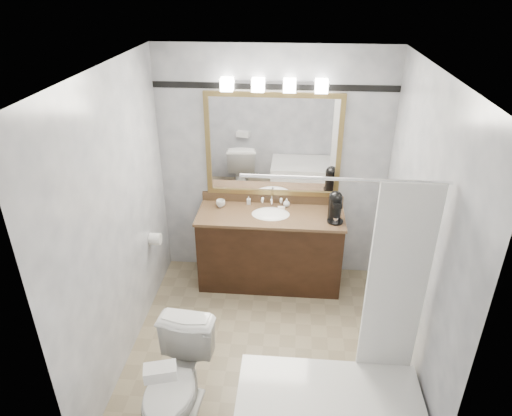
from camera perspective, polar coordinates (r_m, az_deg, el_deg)
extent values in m
cube|color=gray|center=(4.42, 0.88, -16.92)|extent=(2.40, 2.60, 0.01)
cube|color=white|center=(3.21, 1.21, 16.99)|extent=(2.40, 2.60, 0.01)
cube|color=silver|center=(4.83, 2.11, 5.06)|extent=(2.40, 0.01, 2.50)
cube|color=silver|center=(2.62, -1.08, -17.22)|extent=(2.40, 0.01, 2.50)
cube|color=silver|center=(3.91, -16.87, -1.85)|extent=(0.01, 2.60, 2.50)
cube|color=silver|center=(3.79, 19.56, -3.36)|extent=(0.01, 2.60, 2.50)
cube|color=black|center=(4.96, 1.76, -5.23)|extent=(1.50, 0.55, 0.82)
cube|color=olive|center=(4.74, 1.84, -0.91)|extent=(1.53, 0.58, 0.03)
cube|color=olive|center=(4.95, 2.03, 1.23)|extent=(1.53, 0.03, 0.10)
ellipsoid|color=white|center=(4.75, 1.83, -1.07)|extent=(0.44, 0.34, 0.14)
cube|color=olive|center=(4.56, 2.26, 13.97)|extent=(1.40, 0.04, 0.05)
cube|color=olive|center=(4.92, 2.04, 1.99)|extent=(1.40, 0.04, 0.05)
cube|color=olive|center=(4.79, -6.02, 7.96)|extent=(0.05, 0.04, 1.00)
cube|color=olive|center=(4.73, 10.40, 7.40)|extent=(0.05, 0.04, 1.00)
cube|color=white|center=(4.72, 2.15, 7.78)|extent=(1.30, 0.01, 1.00)
cube|color=silver|center=(4.53, 2.28, 15.48)|extent=(0.90, 0.05, 0.03)
cube|color=white|center=(4.53, -3.66, 15.19)|extent=(0.12, 0.12, 0.12)
cube|color=white|center=(4.49, 0.27, 15.15)|extent=(0.12, 0.12, 0.12)
cube|color=white|center=(4.48, 4.23, 15.04)|extent=(0.12, 0.12, 0.12)
cube|color=white|center=(4.48, 8.20, 14.86)|extent=(0.12, 0.12, 0.12)
cube|color=black|center=(4.56, 2.29, 14.93)|extent=(2.40, 0.01, 0.06)
cylinder|color=silver|center=(2.87, 11.00, 3.54)|extent=(1.30, 0.02, 0.02)
cube|color=white|center=(3.32, 17.13, -9.22)|extent=(0.40, 0.04, 1.55)
cylinder|color=white|center=(4.70, -12.48, -3.79)|extent=(0.11, 0.12, 0.12)
imported|color=white|center=(3.64, -9.95, -20.97)|extent=(0.51, 0.80, 0.78)
cube|color=white|center=(3.15, -11.88, -19.41)|extent=(0.23, 0.16, 0.08)
cylinder|color=black|center=(4.65, 9.84, -1.63)|extent=(0.16, 0.16, 0.02)
cylinder|color=black|center=(4.64, 9.83, -0.04)|extent=(0.14, 0.14, 0.23)
sphere|color=black|center=(4.59, 9.94, 1.25)|extent=(0.14, 0.14, 0.14)
cube|color=black|center=(4.54, 10.07, 0.39)|extent=(0.10, 0.10, 0.05)
cylinder|color=silver|center=(4.62, 9.91, -1.45)|extent=(0.05, 0.05, 0.05)
imported|color=white|center=(4.88, -4.44, 0.59)|extent=(0.13, 0.13, 0.08)
imported|color=white|center=(4.88, -4.51, 0.54)|extent=(0.09, 0.09, 0.07)
imported|color=white|center=(4.92, -0.92, 0.97)|extent=(0.04, 0.04, 0.09)
imported|color=white|center=(4.87, 3.83, 0.68)|extent=(0.10, 0.10, 0.09)
cube|color=beige|center=(4.83, 3.17, -0.01)|extent=(0.08, 0.05, 0.02)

